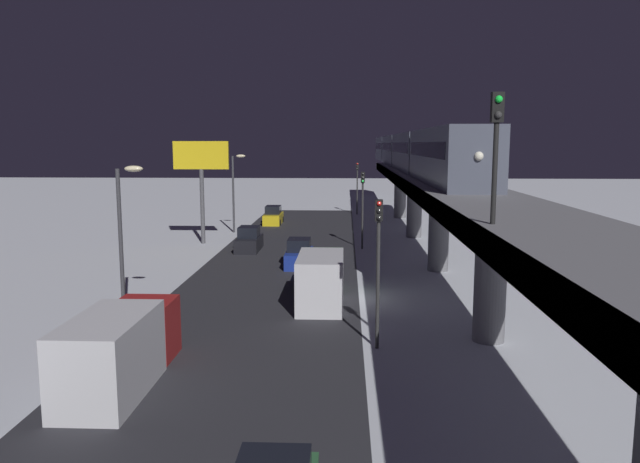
{
  "coord_description": "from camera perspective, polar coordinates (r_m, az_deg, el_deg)",
  "views": [
    {
      "loc": [
        -0.05,
        33.98,
        8.7
      ],
      "look_at": [
        1.93,
        -12.04,
        2.02
      ],
      "focal_mm": 34.16,
      "sensor_mm": 36.0,
      "label": 1
    }
  ],
  "objects": [
    {
      "name": "ground_plane",
      "position": [
        35.07,
        2.31,
        -6.12
      ],
      "size": [
        240.0,
        240.0,
        0.0
      ],
      "primitive_type": "plane",
      "color": "silver"
    },
    {
      "name": "rail_signal",
      "position": [
        19.38,
        16.19,
        8.68
      ],
      "size": [
        0.36,
        0.41,
        4.0
      ],
      "color": "black",
      "rests_on": "elevated_railway"
    },
    {
      "name": "street_lamp_near",
      "position": [
        31.17,
        -17.85,
        0.69
      ],
      "size": [
        1.35,
        0.44,
        7.65
      ],
      "color": "#38383D",
      "rests_on": "ground_plane"
    },
    {
      "name": "traffic_light_near",
      "position": [
        25.61,
        5.48,
        -1.92
      ],
      "size": [
        0.32,
        0.44,
        6.4
      ],
      "color": "#2D2D2D",
      "rests_on": "ground_plane"
    },
    {
      "name": "sedan_blue",
      "position": [
        43.59,
        -1.97,
        -2.2
      ],
      "size": [
        1.8,
        4.22,
        1.97
      ],
      "rotation": [
        0.0,
        0.0,
        3.14
      ],
      "color": "navy",
      "rests_on": "ground_plane"
    },
    {
      "name": "commercial_billboard",
      "position": [
        53.77,
        -11.07,
        6.1
      ],
      "size": [
        4.8,
        0.36,
        8.9
      ],
      "color": "#4C4C51",
      "rests_on": "ground_plane"
    },
    {
      "name": "sedan_black",
      "position": [
        50.2,
        -6.67,
        -0.87
      ],
      "size": [
        1.8,
        4.28,
        1.97
      ],
      "color": "black",
      "rests_on": "ground_plane"
    },
    {
      "name": "sedan_yellow",
      "position": [
        66.63,
        -4.4,
        1.4
      ],
      "size": [
        1.91,
        4.58,
        1.97
      ],
      "color": "gold",
      "rests_on": "ground_plane"
    },
    {
      "name": "delivery_van",
      "position": [
        33.66,
        0.13,
        -4.37
      ],
      "size": [
        2.4,
        7.4,
        2.8
      ],
      "color": "#2D6038",
      "rests_on": "ground_plane"
    },
    {
      "name": "traffic_light_mid",
      "position": [
        50.26,
        4.01,
        3.09
      ],
      "size": [
        0.32,
        0.44,
        6.4
      ],
      "color": "#2D2D2D",
      "rests_on": "ground_plane"
    },
    {
      "name": "elevated_railway",
      "position": [
        34.71,
        12.87,
        2.55
      ],
      "size": [
        5.0,
        90.69,
        6.23
      ],
      "color": "slate",
      "rests_on": "ground_plane"
    },
    {
      "name": "box_truck",
      "position": [
        23.55,
        -18.19,
        -10.37
      ],
      "size": [
        2.4,
        7.4,
        2.8
      ],
      "color": "#A51E1E",
      "rests_on": "ground_plane"
    },
    {
      "name": "avenue_asphalt",
      "position": [
        35.39,
        -5.33,
        -6.01
      ],
      "size": [
        11.0,
        90.69,
        0.01
      ],
      "primitive_type": "cube",
      "color": "#28282D",
      "rests_on": "ground_plane"
    },
    {
      "name": "subway_train",
      "position": [
        66.94,
        7.99,
        7.58
      ],
      "size": [
        2.94,
        74.07,
        3.4
      ],
      "color": "#4C5160",
      "rests_on": "elevated_railway"
    },
    {
      "name": "traffic_light_far",
      "position": [
        75.06,
        3.51,
        4.79
      ],
      "size": [
        0.32,
        0.44,
        6.4
      ],
      "color": "#2D2D2D",
      "rests_on": "ground_plane"
    },
    {
      "name": "street_lamp_far",
      "position": [
        60.08,
        -7.93,
        4.46
      ],
      "size": [
        1.35,
        0.44,
        7.65
      ],
      "color": "#38383D",
      "rests_on": "ground_plane"
    }
  ]
}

